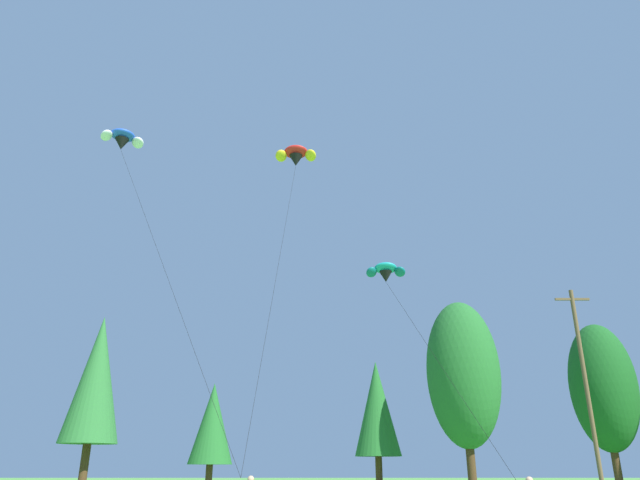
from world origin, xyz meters
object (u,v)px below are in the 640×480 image
Objects in this scene: parafoil_kite_mid_teal at (385,272)px; parafoil_kite_far_blue_white at (122,139)px; utility_pole at (586,385)px; parafoil_kite_high_red_yellow at (295,156)px.

parafoil_kite_mid_teal is 17.69m from parafoil_kite_far_blue_white.
parafoil_kite_high_red_yellow is at bearing 176.87° from utility_pole.
utility_pole is 31.85m from parafoil_kite_far_blue_white.
utility_pole reaches higher than parafoil_kite_mid_teal.
parafoil_kite_high_red_yellow reaches higher than utility_pole.
parafoil_kite_far_blue_white is (-10.12, -6.92, -2.80)m from parafoil_kite_high_red_yellow.
parafoil_kite_mid_teal is at bearing -3.30° from parafoil_kite_far_blue_white.
parafoil_kite_high_red_yellow reaches higher than parafoil_kite_mid_teal.
utility_pole is at bearing 28.16° from parafoil_kite_mid_teal.
parafoil_kite_high_red_yellow is 12.58m from parafoil_kite_far_blue_white.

